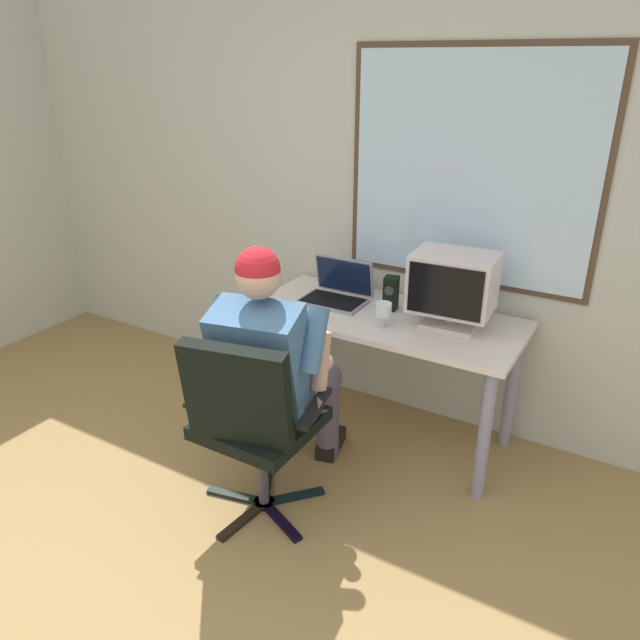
{
  "coord_description": "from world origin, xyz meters",
  "views": [
    {
      "loc": [
        1.43,
        -0.63,
        1.95
      ],
      "look_at": [
        0.12,
        1.6,
        0.82
      ],
      "focal_mm": 33.64,
      "sensor_mm": 36.0,
      "label": 1
    }
  ],
  "objects": [
    {
      "name": "office_chair",
      "position": [
        0.07,
        1.09,
        0.55
      ],
      "size": [
        0.62,
        0.58,
        0.94
      ],
      "color": "black",
      "rests_on": "ground"
    },
    {
      "name": "laptop",
      "position": [
        -0.05,
        2.07,
        0.78
      ],
      "size": [
        0.35,
        0.27,
        0.23
      ],
      "color": "#8E8B9F",
      "rests_on": "desk"
    },
    {
      "name": "wine_glass",
      "position": [
        0.32,
        1.86,
        0.81
      ],
      "size": [
        0.08,
        0.08,
        0.13
      ],
      "color": "silver",
      "rests_on": "desk"
    },
    {
      "name": "wall_rear",
      "position": [
        0.03,
        2.38,
        1.28
      ],
      "size": [
        5.3,
        0.08,
        2.54
      ],
      "color": "#B9BBB1",
      "rests_on": "ground"
    },
    {
      "name": "crt_monitor",
      "position": [
        0.6,
        2.05,
        0.95
      ],
      "size": [
        0.41,
        0.32,
        0.37
      ],
      "color": "beige",
      "rests_on": "desk"
    },
    {
      "name": "desk",
      "position": [
        0.27,
        2.01,
        0.61
      ],
      "size": [
        1.41,
        0.63,
        0.72
      ],
      "color": "gray",
      "rests_on": "ground"
    },
    {
      "name": "person_seated",
      "position": [
        0.03,
        1.34,
        0.66
      ],
      "size": [
        0.6,
        0.85,
        1.26
      ],
      "color": "#4F485A",
      "rests_on": "ground"
    },
    {
      "name": "desk_speaker",
      "position": [
        0.26,
        2.1,
        0.81
      ],
      "size": [
        0.08,
        0.09,
        0.18
      ],
      "color": "black",
      "rests_on": "desk"
    }
  ]
}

